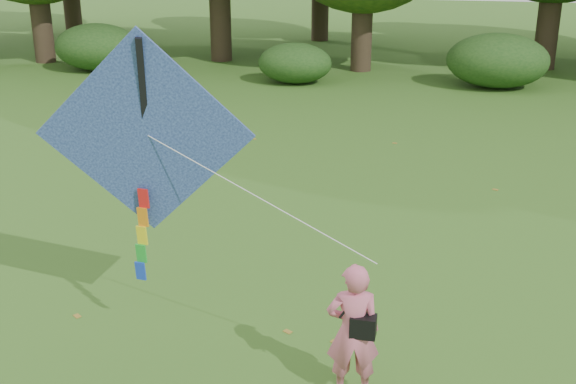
# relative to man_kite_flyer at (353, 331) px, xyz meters

# --- Properties ---
(ground) EXTENTS (100.00, 100.00, 0.00)m
(ground) POSITION_rel_man_kite_flyer_xyz_m (-0.56, 0.73, -0.86)
(ground) COLOR #265114
(ground) RESTS_ON ground
(man_kite_flyer) EXTENTS (0.70, 0.53, 1.72)m
(man_kite_flyer) POSITION_rel_man_kite_flyer_xyz_m (0.00, 0.00, 0.00)
(man_kite_flyer) COLOR #CD6077
(man_kite_flyer) RESTS_ON ground
(crossbody_bag) EXTENTS (0.43, 0.20, 0.70)m
(crossbody_bag) POSITION_rel_man_kite_flyer_xyz_m (0.12, -0.03, 0.11)
(crossbody_bag) COLOR black
(crossbody_bag) RESTS_ON ground
(flying_kite) EXTENTS (4.28, 1.01, 3.36)m
(flying_kite) POSITION_rel_man_kite_flyer_xyz_m (-2.71, 0.63, 2.00)
(flying_kite) COLOR #2852AD
(flying_kite) RESTS_ON ground
(shrub_band) EXTENTS (39.15, 3.22, 1.88)m
(shrub_band) POSITION_rel_man_kite_flyer_xyz_m (-1.28, 18.33, -0.01)
(shrub_band) COLOR #264919
(shrub_band) RESTS_ON ground
(fallen_leaves) EXTENTS (9.59, 12.99, 0.01)m
(fallen_leaves) POSITION_rel_man_kite_flyer_xyz_m (-1.40, 3.19, -0.86)
(fallen_leaves) COLOR olive
(fallen_leaves) RESTS_ON ground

